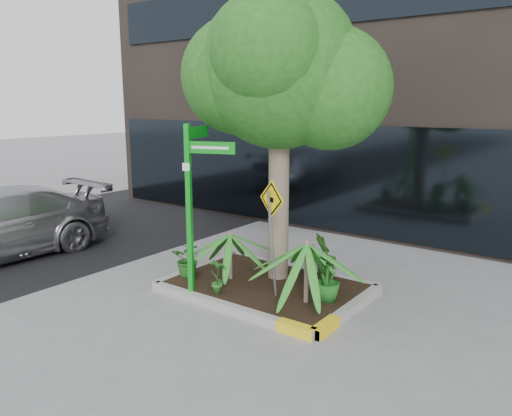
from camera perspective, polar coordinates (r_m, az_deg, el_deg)
The scene contains 13 objects.
ground at distance 8.69m, azimuth -1.11°, elevation -9.79°, with size 80.00×80.00×0.00m, color gray.
asphalt_road at distance 13.47m, azimuth -23.68°, elevation -2.87°, with size 7.00×80.00×0.01m, color black.
planter at distance 8.73m, azimuth 1.22°, elevation -8.97°, with size 3.35×2.36×0.15m.
tree at distance 8.58m, azimuth 2.81°, elevation 15.61°, with size 3.44×3.05×5.16m.
palm_front at distance 7.70m, azimuth 5.85°, elevation -4.07°, with size 1.15×1.15×1.27m.
palm_left at distance 8.74m, azimuth -2.99°, elevation -3.00°, with size 0.98×0.98×1.09m.
palm_back at distance 8.87m, azimuth 6.48°, elevation -4.41°, with size 0.70×0.70×0.78m.
shrub_a at distance 9.10m, azimuth -7.70°, elevation -5.77°, with size 0.57×0.57×0.63m, color #205E1B.
shrub_b at distance 7.99m, azimuth 8.19°, elevation -7.97°, with size 0.41×0.41×0.73m, color #1E641E.
shrub_c at distance 8.23m, azimuth -4.39°, elevation -7.73°, with size 0.32×0.32×0.60m, color #296B21.
shrub_d at distance 8.94m, azimuth 7.94°, elevation -5.39°, with size 0.46×0.46×0.84m, color #295B1A.
street_sign_post at distance 8.07m, azimuth -7.16°, elevation 1.68°, with size 1.03×0.83×2.90m.
cattle_sign at distance 7.77m, azimuth 1.82°, elevation -1.31°, with size 0.56×0.22×1.90m.
Camera 1 is at (4.91, -6.41, 3.22)m, focal length 35.00 mm.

